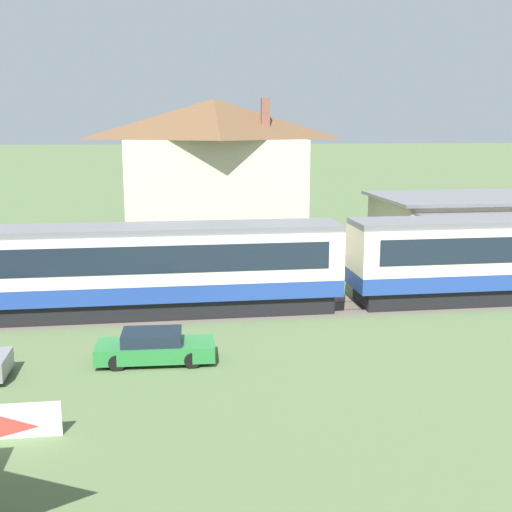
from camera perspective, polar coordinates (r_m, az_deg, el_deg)
The scene contains 5 objects.
passenger_train at distance 31.87m, azimuth 8.39°, elevation -0.32°, with size 80.73×3.12×4.26m.
railway_track at distance 33.49m, azimuth 13.69°, elevation -4.09°, with size 136.22×3.60×0.04m.
station_building at distance 44.49m, azimuth 17.95°, elevation 2.36°, with size 11.36×9.92×4.33m.
station_house_brown_roof at distance 45.80m, azimuth -3.73°, elevation 7.31°, with size 13.21×7.66×10.67m.
parked_car_green at distance 24.81m, azimuth -8.97°, elevation -8.01°, with size 4.52×1.95×1.23m.
Camera 1 is at (-27.71, -30.16, 8.79)m, focal length 45.00 mm.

